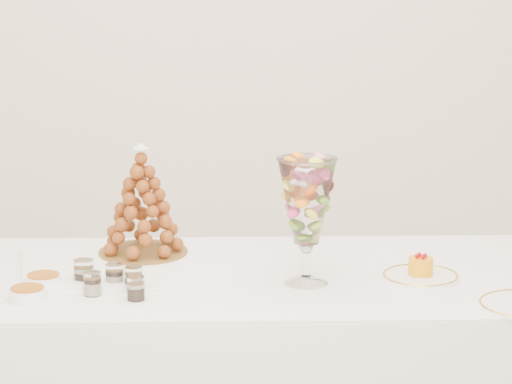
{
  "coord_description": "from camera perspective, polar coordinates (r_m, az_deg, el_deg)",
  "views": [
    {
      "loc": [
        0.06,
        -3.18,
        1.81
      ],
      "look_at": [
        0.07,
        0.22,
        1.0
      ],
      "focal_mm": 85.0,
      "sensor_mm": 36.0,
      "label": 1
    }
  ],
  "objects": [
    {
      "name": "macaron_vase",
      "position": [
        3.36,
        2.4,
        -0.5
      ],
      "size": [
        0.16,
        0.16,
        0.36
      ],
      "color": "white",
      "rests_on": "buffet_table"
    },
    {
      "name": "mousse_cake",
      "position": [
        3.49,
        7.76,
        -3.46
      ],
      "size": [
        0.07,
        0.07,
        0.06
      ],
      "color": "orange",
      "rests_on": "cake_plate"
    },
    {
      "name": "verrine_c",
      "position": [
        3.37,
        -5.78,
        -4.07
      ],
      "size": [
        0.05,
        0.05,
        0.07
      ],
      "primitive_type": "cylinder",
      "rotation": [
        0.0,
        0.0,
        0.01
      ],
      "color": "white",
      "rests_on": "buffet_table"
    },
    {
      "name": "verrine_b",
      "position": [
        3.39,
        -6.67,
        -3.94
      ],
      "size": [
        0.06,
        0.06,
        0.07
      ],
      "primitive_type": "cylinder",
      "rotation": [
        0.0,
        0.0,
        0.33
      ],
      "color": "white",
      "rests_on": "buffet_table"
    },
    {
      "name": "verrine_a",
      "position": [
        3.42,
        -8.1,
        -3.79
      ],
      "size": [
        0.07,
        0.07,
        0.07
      ],
      "primitive_type": "cylinder",
      "rotation": [
        0.0,
        0.0,
        -0.34
      ],
      "color": "white",
      "rests_on": "buffet_table"
    },
    {
      "name": "ramekin_front",
      "position": [
        3.33,
        -10.71,
        -4.74
      ],
      "size": [
        0.1,
        0.1,
        0.03
      ],
      "primitive_type": "cylinder",
      "color": "white",
      "rests_on": "buffet_table"
    },
    {
      "name": "lace_tray",
      "position": [
        3.57,
        -6.25,
        -3.44
      ],
      "size": [
        0.65,
        0.53,
        0.02
      ],
      "primitive_type": "cube",
      "rotation": [
        0.0,
        0.0,
        0.18
      ],
      "color": "white",
      "rests_on": "buffet_table"
    },
    {
      "name": "verrine_e",
      "position": [
        3.29,
        -5.68,
        -4.53
      ],
      "size": [
        0.05,
        0.05,
        0.06
      ],
      "primitive_type": "cylinder",
      "rotation": [
        0.0,
        0.0,
        -0.04
      ],
      "color": "white",
      "rests_on": "buffet_table"
    },
    {
      "name": "verrine_d",
      "position": [
        3.34,
        -7.71,
        -4.29
      ],
      "size": [
        0.05,
        0.05,
        0.06
      ],
      "primitive_type": "cylinder",
      "rotation": [
        0.0,
        0.0,
        0.06
      ],
      "color": "white",
      "rests_on": "buffet_table"
    },
    {
      "name": "cake_plate",
      "position": [
        3.49,
        7.75,
        -3.97
      ],
      "size": [
        0.22,
        0.22,
        0.01
      ],
      "primitive_type": "cylinder",
      "color": "white",
      "rests_on": "buffet_table"
    },
    {
      "name": "ramekin_back",
      "position": [
        3.44,
        -9.98,
        -4.14
      ],
      "size": [
        0.1,
        0.1,
        0.03
      ],
      "primitive_type": "cylinder",
      "color": "white",
      "rests_on": "buffet_table"
    },
    {
      "name": "croquembouche",
      "position": [
        3.61,
        -5.39,
        -0.39
      ],
      "size": [
        0.27,
        0.27,
        0.33
      ],
      "rotation": [
        0.0,
        0.0,
        -0.22
      ],
      "color": "brown",
      "rests_on": "lace_tray"
    }
  ]
}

